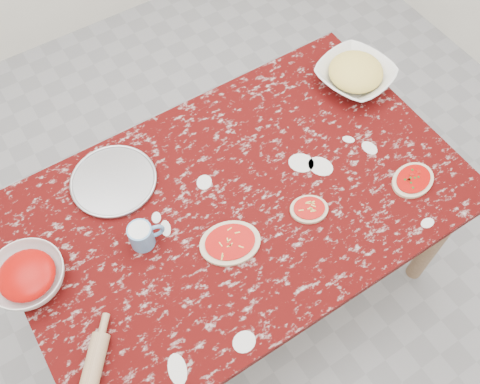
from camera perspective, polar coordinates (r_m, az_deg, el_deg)
name	(u,v)px	position (r m, az deg, el deg)	size (l,w,h in m)	color
ground	(240,279)	(2.57, 0.00, -9.27)	(4.00, 4.00, 0.00)	gray
worktable	(240,211)	(1.97, 0.00, -2.00)	(1.60, 1.00, 0.75)	#3D0606
pizza_tray	(114,181)	(1.99, -13.36, 1.12)	(0.31, 0.31, 0.01)	#B2B2B7
sauce_bowl	(28,277)	(1.85, -21.71, -8.46)	(0.25, 0.25, 0.08)	white
cheese_bowl	(355,76)	(2.26, 12.19, 12.09)	(0.29, 0.29, 0.07)	white
flour_mug	(142,235)	(1.80, -10.42, -4.59)	(0.12, 0.08, 0.10)	#5F96CA
pizza_left	(230,243)	(1.81, -1.07, -5.46)	(0.25, 0.22, 0.02)	beige
pizza_mid	(309,209)	(1.89, 7.40, -1.83)	(0.17, 0.16, 0.02)	beige
pizza_right	(413,180)	(2.03, 18.01, 1.23)	(0.19, 0.16, 0.02)	beige
rolling_pin	(90,382)	(1.70, -15.78, -18.95)	(0.06, 0.06, 0.28)	tan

